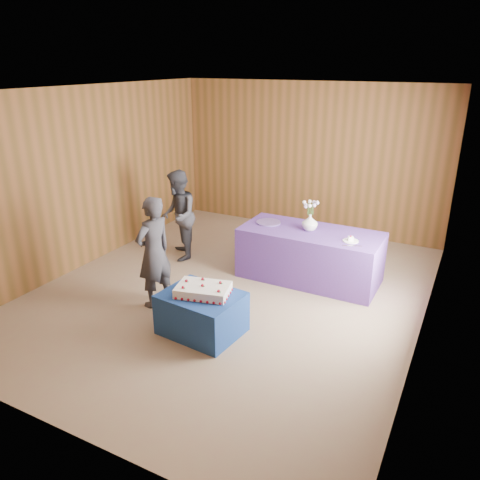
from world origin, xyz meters
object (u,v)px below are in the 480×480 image
Objects in this scene: cake_table at (202,313)px; guest_left at (154,252)px; serving_table at (310,255)px; guest_right at (178,216)px; vase at (310,222)px; sheet_cake at (203,290)px.

cake_table is 0.61× the size of guest_left.
guest_right is at bearing -173.65° from serving_table.
guest_right reaches higher than cake_table.
serving_table is 8.57× the size of vase.
sheet_cake is at bearing -106.93° from serving_table.
sheet_cake is 0.49× the size of guest_right.
serving_table is 2.83× the size of sheet_cake.
serving_table reaches higher than sheet_cake.
sheet_cake is at bearing 5.71° from guest_right.
serving_table is at bearing 60.22° from guest_right.
vase is 2.12m from guest_right.
sheet_cake is (-0.61, -1.95, 0.18)m from serving_table.
cake_table is 2.36m from guest_right.
guest_left is (-1.50, -1.68, -0.13)m from vase.
serving_table is 0.49m from vase.
guest_left is at bearing 148.35° from sheet_cake.
guest_left is at bearing 166.56° from cake_table.
vase is at bearing 61.06° from guest_right.
cake_table is 0.62× the size of guest_right.
serving_table is at bearing -37.72° from vase.
guest_left is (-0.92, 0.30, 0.18)m from sheet_cake.
serving_table is at bearing 149.35° from guest_left.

